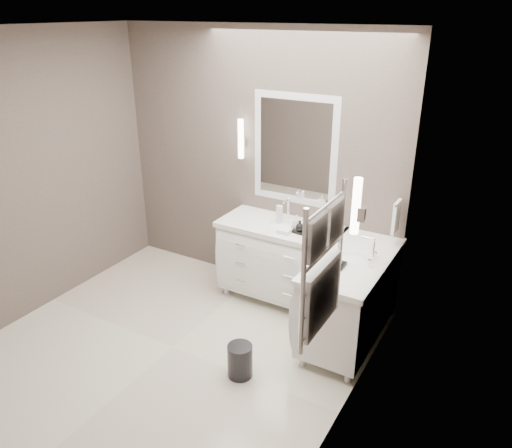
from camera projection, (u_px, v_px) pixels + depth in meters
The scene contains 20 objects.
floor at pixel (173, 348), 4.53m from camera, with size 3.20×3.00×0.01m, color beige.
ceiling at pixel (147, 27), 3.44m from camera, with size 3.20×3.00×0.01m, color white.
wall_back at pixel (256, 163), 5.18m from camera, with size 3.20×0.01×2.70m, color #554A44.
wall_left at pixel (30, 178), 4.72m from camera, with size 0.01×3.00×2.70m, color #554A44.
wall_right at pixel (353, 255), 3.25m from camera, with size 0.01×3.00×2.70m, color #554A44.
vanity_back at pixel (280, 257), 5.10m from camera, with size 1.24×0.59×0.97m.
vanity_right at pixel (351, 294), 4.44m from camera, with size 0.59×1.24×0.97m.
mirror_back at pixel (295, 150), 4.88m from camera, with size 0.90×0.02×1.10m.
mirror_right at pixel (389, 190), 3.81m from camera, with size 0.02×0.90×1.10m.
sconce_back at pixel (241, 140), 5.08m from camera, with size 0.06×0.06×0.40m.
sconce_right at pixel (356, 207), 3.36m from camera, with size 0.06×0.06×0.40m.
towel_bar_corner at pixel (396, 216), 4.45m from camera, with size 0.03×0.22×0.30m.
towel_ladder at pixel (322, 273), 2.94m from camera, with size 0.06×0.58×0.90m.
waste_bin at pixel (240, 361), 4.13m from camera, with size 0.21×0.21×0.29m, color black.
amenity_tray_back at pixel (298, 230), 4.79m from camera, with size 0.17×0.13×0.03m, color black.
amenity_tray_right at pixel (338, 265), 4.15m from camera, with size 0.11×0.15×0.02m, color black.
water_bottle at pixel (279, 215), 4.93m from camera, with size 0.07×0.07×0.19m, color silver.
soap_bottle_a at pixel (297, 222), 4.79m from camera, with size 0.06×0.06×0.13m, color white.
soap_bottle_b at pixel (300, 226), 4.73m from camera, with size 0.08×0.08×0.10m, color black.
soap_bottle_c at pixel (339, 255), 4.11m from camera, with size 0.07×0.07×0.17m, color white.
Camera 1 is at (2.50, -2.83, 2.83)m, focal length 35.00 mm.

